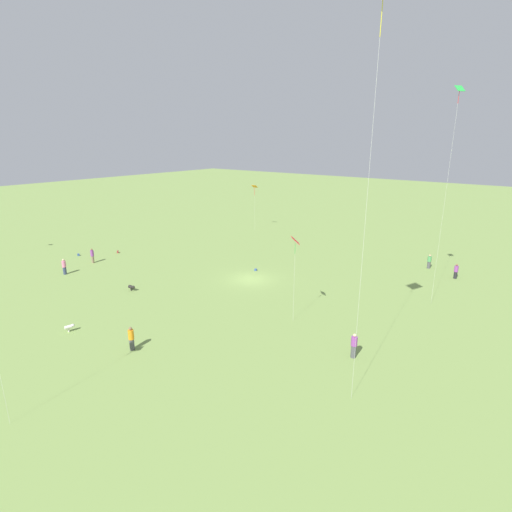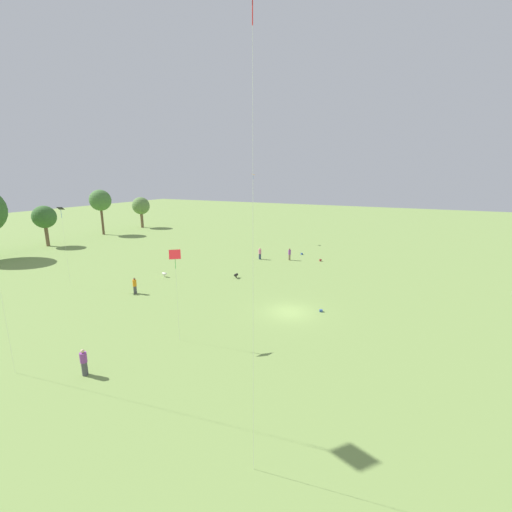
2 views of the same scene
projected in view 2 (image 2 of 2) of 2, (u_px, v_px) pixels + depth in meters
name	position (u px, v px, depth m)	size (l,w,h in m)	color
ground_plane	(289.00, 312.00, 33.10)	(240.00, 240.00, 0.00)	#7A994C
tree_4	(44.00, 217.00, 62.58)	(4.11, 4.11, 7.51)	brown
tree_5	(100.00, 201.00, 74.46)	(4.57, 4.57, 9.85)	brown
tree_6	(141.00, 206.00, 85.01)	(4.25, 4.25, 7.59)	brown
person_1	(84.00, 362.00, 22.49)	(0.62, 0.62, 1.86)	#4C4C51
person_3	(260.00, 254.00, 53.62)	(0.46, 0.46, 1.84)	#333D5B
person_4	(290.00, 254.00, 53.04)	(0.45, 0.45, 1.87)	#847056
person_5	(135.00, 286.00, 38.08)	(0.48, 0.48, 1.84)	#4C4C51
kite_0	(61.00, 213.00, 38.91)	(0.78, 0.81, 9.41)	black
kite_1	(175.00, 257.00, 25.88)	(1.05, 1.08, 7.39)	red
kite_2	(253.00, 43.00, 11.45)	(0.85, 0.88, 19.18)	green
kite_4	(253.00, 180.00, 65.58)	(0.78, 0.76, 13.15)	orange
dog_0	(236.00, 275.00, 43.92)	(0.80, 0.38, 0.60)	black
dog_1	(164.00, 274.00, 44.38)	(0.44, 0.77, 0.61)	silver
picnic_bag_0	(302.00, 254.00, 56.85)	(0.37, 0.37, 0.29)	#33518C
picnic_bag_1	(321.00, 311.00, 33.15)	(0.36, 0.37, 0.22)	#33518C
picnic_bag_2	(320.00, 260.00, 52.56)	(0.35, 0.35, 0.33)	#933833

